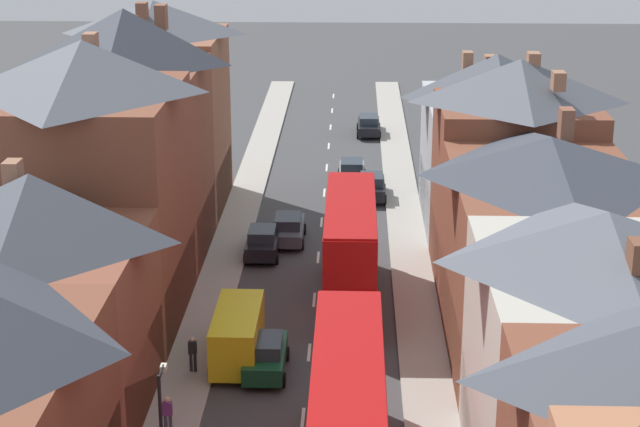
{
  "coord_description": "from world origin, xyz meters",
  "views": [
    {
      "loc": [
        1.9,
        -13.54,
        21.25
      ],
      "look_at": [
        0.05,
        43.44,
        2.09
      ],
      "focal_mm": 60.0,
      "sensor_mm": 36.0,
      "label": 1
    }
  ],
  "objects": [
    {
      "name": "pedestrian_far_left",
      "position": [
        -5.09,
        22.42,
        1.03
      ],
      "size": [
        0.36,
        0.22,
        1.61
      ],
      "color": "#3D4256",
      "rests_on": "pavement_left"
    },
    {
      "name": "car_parked_right_a",
      "position": [
        3.1,
        69.64,
        0.8
      ],
      "size": [
        1.9,
        4.37,
        1.59
      ],
      "color": "black",
      "rests_on": "ground"
    },
    {
      "name": "car_parked_right_b",
      "position": [
        3.1,
        52.83,
        0.83
      ],
      "size": [
        1.9,
        3.97,
        1.66
      ],
      "color": "black",
      "rests_on": "ground"
    },
    {
      "name": "double_decker_bus_lead",
      "position": [
        1.79,
        35.66,
        2.82
      ],
      "size": [
        2.74,
        10.8,
        5.3
      ],
      "color": "#B70F0F",
      "rests_on": "ground"
    },
    {
      "name": "car_parked_left_a",
      "position": [
        1.8,
        56.36,
        0.81
      ],
      "size": [
        1.9,
        3.97,
        1.6
      ],
      "color": "gray",
      "rests_on": "ground"
    },
    {
      "name": "terrace_row_left",
      "position": [
        -10.19,
        22.62,
        6.04
      ],
      "size": [
        8.0,
        66.88,
        13.71
      ],
      "color": "#BCB7A8",
      "rests_on": "ground"
    },
    {
      "name": "double_decker_bus_far_approaching",
      "position": [
        1.79,
        19.38,
        2.82
      ],
      "size": [
        2.74,
        10.8,
        5.3
      ],
      "color": "#B70F0F",
      "rests_on": "ground"
    },
    {
      "name": "pedestrian_far_right",
      "position": [
        -4.9,
        27.74,
        1.03
      ],
      "size": [
        0.36,
        0.22,
        1.61
      ],
      "color": "#23232D",
      "rests_on": "pavement_left"
    },
    {
      "name": "centre_line_dashes",
      "position": [
        0.0,
        36.0,
        0.01
      ],
      "size": [
        0.14,
        97.8,
        0.01
      ],
      "color": "silver",
      "rests_on": "ground"
    },
    {
      "name": "pavement_right",
      "position": [
        5.1,
        38.0,
        0.07
      ],
      "size": [
        2.2,
        104.0,
        0.14
      ],
      "primitive_type": "cube",
      "color": "#A8A399",
      "rests_on": "ground"
    },
    {
      "name": "car_near_blue",
      "position": [
        -1.8,
        27.93,
        0.85
      ],
      "size": [
        1.9,
        4.01,
        1.7
      ],
      "color": "#144728",
      "rests_on": "ground"
    },
    {
      "name": "pavement_left",
      "position": [
        -5.1,
        38.0,
        0.07
      ],
      "size": [
        2.2,
        104.0,
        0.14
      ],
      "primitive_type": "cube",
      "color": "#A8A399",
      "rests_on": "ground"
    },
    {
      "name": "car_far_grey",
      "position": [
        -3.1,
        42.07,
        0.85
      ],
      "size": [
        1.9,
        3.91,
        1.69
      ],
      "color": "black",
      "rests_on": "ground"
    },
    {
      "name": "car_mid_black",
      "position": [
        -1.8,
        44.48,
        0.82
      ],
      "size": [
        1.9,
        4.24,
        1.62
      ],
      "color": "#4C515B",
      "rests_on": "ground"
    },
    {
      "name": "terrace_row_right",
      "position": [
        10.18,
        20.18,
        5.36
      ],
      "size": [
        8.0,
        65.68,
        12.19
      ],
      "color": "brown",
      "rests_on": "ground"
    },
    {
      "name": "delivery_van",
      "position": [
        -3.1,
        28.96,
        1.34
      ],
      "size": [
        2.2,
        5.2,
        2.41
      ],
      "color": "yellow",
      "rests_on": "ground"
    }
  ]
}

